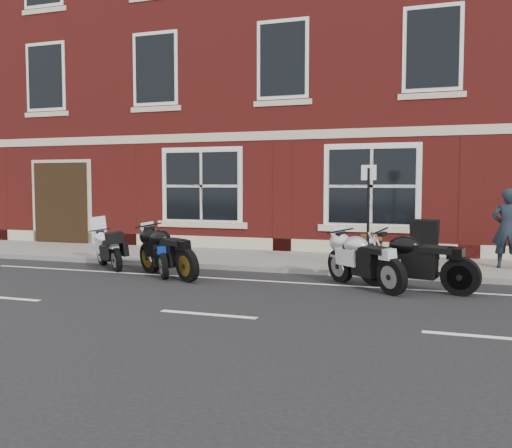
{
  "coord_description": "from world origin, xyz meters",
  "views": [
    {
      "loc": [
        3.54,
        -11.02,
        2.02
      ],
      "look_at": [
        -0.79,
        1.6,
        1.09
      ],
      "focal_mm": 40.0,
      "sensor_mm": 36.0,
      "label": 1
    }
  ],
  "objects_px": {
    "moto_touring_silver": "(109,248)",
    "a_board_sign": "(424,242)",
    "moto_sport_black": "(168,250)",
    "parking_sign": "(368,210)",
    "moto_sport_red": "(159,253)",
    "pedestrian_left": "(507,228)",
    "moto_naked_black": "(415,259)",
    "barrel_planter": "(371,247)",
    "moto_sport_silver": "(365,258)"
  },
  "relations": [
    {
      "from": "moto_touring_silver",
      "to": "a_board_sign",
      "type": "height_order",
      "value": "moto_touring_silver"
    },
    {
      "from": "moto_sport_black",
      "to": "parking_sign",
      "type": "distance_m",
      "value": 4.47
    },
    {
      "from": "moto_sport_red",
      "to": "pedestrian_left",
      "type": "distance_m",
      "value": 7.88
    },
    {
      "from": "parking_sign",
      "to": "moto_naked_black",
      "type": "bearing_deg",
      "value": -50.02
    },
    {
      "from": "moto_naked_black",
      "to": "barrel_planter",
      "type": "distance_m",
      "value": 3.59
    },
    {
      "from": "moto_touring_silver",
      "to": "moto_sport_red",
      "type": "relative_size",
      "value": 0.95
    },
    {
      "from": "barrel_planter",
      "to": "moto_touring_silver",
      "type": "bearing_deg",
      "value": -155.08
    },
    {
      "from": "moto_touring_silver",
      "to": "moto_naked_black",
      "type": "bearing_deg",
      "value": -53.56
    },
    {
      "from": "a_board_sign",
      "to": "barrel_planter",
      "type": "height_order",
      "value": "a_board_sign"
    },
    {
      "from": "moto_naked_black",
      "to": "a_board_sign",
      "type": "height_order",
      "value": "a_board_sign"
    },
    {
      "from": "moto_touring_silver",
      "to": "moto_naked_black",
      "type": "relative_size",
      "value": 0.65
    },
    {
      "from": "pedestrian_left",
      "to": "barrel_planter",
      "type": "bearing_deg",
      "value": -6.65
    },
    {
      "from": "moto_touring_silver",
      "to": "pedestrian_left",
      "type": "height_order",
      "value": "pedestrian_left"
    },
    {
      "from": "parking_sign",
      "to": "moto_sport_silver",
      "type": "bearing_deg",
      "value": -81.95
    },
    {
      "from": "moto_sport_black",
      "to": "barrel_planter",
      "type": "bearing_deg",
      "value": -16.82
    },
    {
      "from": "moto_sport_red",
      "to": "parking_sign",
      "type": "height_order",
      "value": "parking_sign"
    },
    {
      "from": "moto_touring_silver",
      "to": "parking_sign",
      "type": "relative_size",
      "value": 0.64
    },
    {
      "from": "moto_sport_red",
      "to": "a_board_sign",
      "type": "distance_m",
      "value": 6.19
    },
    {
      "from": "moto_naked_black",
      "to": "pedestrian_left",
      "type": "relative_size",
      "value": 1.26
    },
    {
      "from": "parking_sign",
      "to": "a_board_sign",
      "type": "bearing_deg",
      "value": 53.1
    },
    {
      "from": "moto_sport_silver",
      "to": "barrel_planter",
      "type": "bearing_deg",
      "value": 48.25
    },
    {
      "from": "moto_sport_silver",
      "to": "parking_sign",
      "type": "height_order",
      "value": "parking_sign"
    },
    {
      "from": "moto_sport_red",
      "to": "moto_sport_silver",
      "type": "height_order",
      "value": "moto_sport_silver"
    },
    {
      "from": "moto_naked_black",
      "to": "pedestrian_left",
      "type": "xyz_separation_m",
      "value": [
        1.83,
        2.87,
        0.42
      ]
    },
    {
      "from": "moto_sport_silver",
      "to": "parking_sign",
      "type": "relative_size",
      "value": 0.75
    },
    {
      "from": "moto_sport_red",
      "to": "moto_naked_black",
      "type": "xyz_separation_m",
      "value": [
        5.55,
        -0.16,
        0.12
      ]
    },
    {
      "from": "moto_sport_red",
      "to": "parking_sign",
      "type": "distance_m",
      "value": 4.73
    },
    {
      "from": "moto_sport_black",
      "to": "moto_touring_silver",
      "type": "bearing_deg",
      "value": 102.3
    },
    {
      "from": "moto_touring_silver",
      "to": "pedestrian_left",
      "type": "relative_size",
      "value": 0.82
    },
    {
      "from": "moto_sport_silver",
      "to": "moto_naked_black",
      "type": "distance_m",
      "value": 0.96
    },
    {
      "from": "moto_sport_silver",
      "to": "parking_sign",
      "type": "distance_m",
      "value": 1.71
    },
    {
      "from": "moto_naked_black",
      "to": "a_board_sign",
      "type": "xyz_separation_m",
      "value": [
        0.04,
        2.81,
        0.05
      ]
    },
    {
      "from": "pedestrian_left",
      "to": "a_board_sign",
      "type": "xyz_separation_m",
      "value": [
        -1.79,
        -0.06,
        -0.37
      ]
    },
    {
      "from": "moto_touring_silver",
      "to": "moto_sport_black",
      "type": "bearing_deg",
      "value": -68.42
    },
    {
      "from": "moto_touring_silver",
      "to": "a_board_sign",
      "type": "bearing_deg",
      "value": -31.69
    },
    {
      "from": "barrel_planter",
      "to": "moto_naked_black",
      "type": "bearing_deg",
      "value": -69.27
    },
    {
      "from": "moto_sport_silver",
      "to": "parking_sign",
      "type": "xyz_separation_m",
      "value": [
        -0.14,
        1.46,
        0.88
      ]
    },
    {
      "from": "moto_sport_red",
      "to": "moto_naked_black",
      "type": "height_order",
      "value": "moto_naked_black"
    },
    {
      "from": "pedestrian_left",
      "to": "parking_sign",
      "type": "xyz_separation_m",
      "value": [
        -2.93,
        -1.44,
        0.44
      ]
    },
    {
      "from": "pedestrian_left",
      "to": "a_board_sign",
      "type": "distance_m",
      "value": 1.83
    },
    {
      "from": "moto_sport_black",
      "to": "moto_naked_black",
      "type": "xyz_separation_m",
      "value": [
        5.21,
        0.08,
        0.01
      ]
    },
    {
      "from": "moto_sport_black",
      "to": "a_board_sign",
      "type": "bearing_deg",
      "value": -29.05
    },
    {
      "from": "pedestrian_left",
      "to": "moto_sport_silver",
      "type": "bearing_deg",
      "value": 48.29
    },
    {
      "from": "a_board_sign",
      "to": "barrel_planter",
      "type": "xyz_separation_m",
      "value": [
        -1.31,
        0.54,
        -0.22
      ]
    },
    {
      "from": "moto_sport_silver",
      "to": "moto_naked_black",
      "type": "height_order",
      "value": "moto_naked_black"
    },
    {
      "from": "moto_sport_black",
      "to": "pedestrian_left",
      "type": "distance_m",
      "value": 7.65
    },
    {
      "from": "moto_touring_silver",
      "to": "pedestrian_left",
      "type": "bearing_deg",
      "value": -34.57
    },
    {
      "from": "moto_sport_black",
      "to": "parking_sign",
      "type": "relative_size",
      "value": 0.87
    },
    {
      "from": "pedestrian_left",
      "to": "parking_sign",
      "type": "height_order",
      "value": "parking_sign"
    },
    {
      "from": "a_board_sign",
      "to": "barrel_planter",
      "type": "distance_m",
      "value": 1.44
    }
  ]
}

